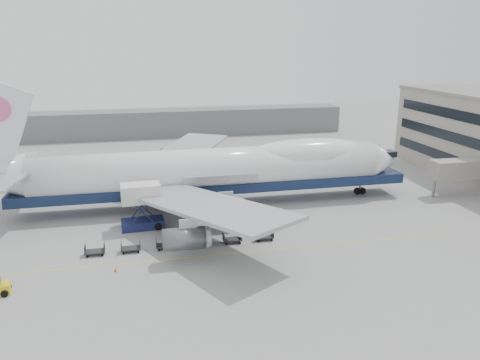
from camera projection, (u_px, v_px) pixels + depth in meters
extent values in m
plane|color=gray|center=(225.00, 234.00, 61.38)|extent=(260.00, 260.00, 0.00)
cube|color=gold|center=(234.00, 254.00, 55.76)|extent=(60.00, 0.15, 0.01)
cube|color=gray|center=(458.00, 169.00, 75.80)|extent=(9.00, 3.00, 3.00)
cylinder|color=slate|center=(434.00, 188.00, 75.83)|extent=(0.50, 0.50, 3.00)
cube|color=slate|center=(140.00, 124.00, 123.97)|extent=(110.00, 8.00, 7.00)
cylinder|color=white|center=(210.00, 169.00, 71.03)|extent=(52.00, 6.40, 6.40)
cube|color=#101E3E|center=(217.00, 185.00, 71.95)|extent=(60.00, 5.76, 1.50)
cone|color=white|center=(384.00, 160.00, 76.96)|extent=(6.00, 6.40, 6.40)
ellipsoid|color=white|center=(308.00, 153.00, 73.72)|extent=(20.67, 5.78, 4.56)
cube|color=#9EA0A3|center=(204.00, 205.00, 57.20)|extent=(20.35, 26.74, 2.26)
cube|color=#9EA0A3|center=(182.00, 153.00, 83.97)|extent=(20.35, 26.74, 2.26)
cylinder|color=#595B60|center=(164.00, 160.00, 88.40)|extent=(4.80, 2.60, 2.60)
cylinder|color=#595B60|center=(202.00, 170.00, 81.19)|extent=(4.80, 2.60, 2.60)
cylinder|color=#595B60|center=(222.00, 208.00, 62.44)|extent=(4.80, 2.60, 2.60)
cylinder|color=#595B60|center=(184.00, 239.00, 52.78)|extent=(4.80, 2.60, 2.60)
cylinder|color=slate|center=(360.00, 187.00, 77.40)|extent=(0.36, 0.36, 2.50)
cylinder|color=black|center=(360.00, 191.00, 77.59)|extent=(1.10, 0.45, 1.10)
cylinder|color=slate|center=(194.00, 205.00, 68.86)|extent=(0.36, 0.36, 2.50)
cylinder|color=black|center=(194.00, 209.00, 69.05)|extent=(1.10, 0.45, 1.10)
cylinder|color=slate|center=(189.00, 192.00, 74.48)|extent=(0.36, 0.36, 2.50)
cylinder|color=black|center=(189.00, 197.00, 74.68)|extent=(1.10, 0.45, 1.10)
cube|color=#1A2050|center=(143.00, 224.00, 63.28)|extent=(5.76, 3.02, 1.23)
cube|color=silver|center=(141.00, 193.00, 62.04)|extent=(5.33, 3.22, 2.47)
cube|color=#1A2050|center=(142.00, 212.00, 61.50)|extent=(4.00, 0.36, 4.42)
cube|color=#1A2050|center=(142.00, 206.00, 63.82)|extent=(4.00, 0.36, 4.42)
cube|color=slate|center=(141.00, 189.00, 63.73)|extent=(2.77, 1.50, 0.15)
cylinder|color=black|center=(127.00, 229.00, 61.84)|extent=(1.01, 0.39, 1.01)
cylinder|color=black|center=(128.00, 223.00, 63.95)|extent=(1.01, 0.39, 1.01)
cylinder|color=black|center=(158.00, 226.00, 62.67)|extent=(1.01, 0.39, 1.01)
cylinder|color=black|center=(157.00, 220.00, 64.78)|extent=(1.01, 0.39, 1.01)
cylinder|color=black|center=(4.00, 294.00, 46.16)|extent=(0.70, 0.30, 0.70)
cylinder|color=black|center=(8.00, 287.00, 47.38)|extent=(0.70, 0.30, 0.70)
cone|color=#E6480C|center=(115.00, 269.00, 51.30)|extent=(0.33, 0.33, 0.51)
cube|color=#E6480C|center=(115.00, 271.00, 51.37)|extent=(0.35, 0.35, 0.03)
cube|color=#2D2D30|center=(95.00, 251.00, 55.28)|extent=(2.30, 1.35, 0.18)
cube|color=#2D2D30|center=(85.00, 249.00, 54.94)|extent=(0.08, 1.35, 0.90)
cube|color=#2D2D30|center=(104.00, 248.00, 55.39)|extent=(0.08, 1.35, 0.90)
cylinder|color=black|center=(87.00, 256.00, 54.67)|extent=(0.30, 0.12, 0.30)
cylinder|color=black|center=(88.00, 252.00, 55.70)|extent=(0.30, 0.12, 0.30)
cylinder|color=black|center=(102.00, 255.00, 55.02)|extent=(0.30, 0.12, 0.30)
cylinder|color=black|center=(103.00, 251.00, 56.05)|extent=(0.30, 0.12, 0.30)
cube|color=#2D2D30|center=(131.00, 248.00, 56.12)|extent=(2.30, 1.35, 0.18)
cube|color=#2D2D30|center=(121.00, 246.00, 55.79)|extent=(0.08, 1.35, 0.90)
cube|color=#2D2D30|center=(140.00, 244.00, 56.24)|extent=(0.08, 1.35, 0.90)
cylinder|color=black|center=(124.00, 253.00, 55.52)|extent=(0.30, 0.12, 0.30)
cylinder|color=black|center=(124.00, 249.00, 56.55)|extent=(0.30, 0.12, 0.30)
cylinder|color=black|center=(138.00, 252.00, 55.87)|extent=(0.30, 0.12, 0.30)
cylinder|color=black|center=(138.00, 248.00, 56.90)|extent=(0.30, 0.12, 0.30)
cube|color=#2D2D30|center=(166.00, 245.00, 56.97)|extent=(2.30, 1.35, 0.18)
cube|color=#2D2D30|center=(156.00, 243.00, 56.64)|extent=(0.08, 1.35, 0.90)
cube|color=#2D2D30|center=(175.00, 241.00, 57.09)|extent=(0.08, 1.35, 0.90)
cylinder|color=black|center=(159.00, 250.00, 56.37)|extent=(0.30, 0.12, 0.30)
cylinder|color=black|center=(158.00, 246.00, 57.40)|extent=(0.30, 0.12, 0.30)
cylinder|color=black|center=(173.00, 249.00, 56.72)|extent=(0.30, 0.12, 0.30)
cylinder|color=black|center=(172.00, 245.00, 57.75)|extent=(0.30, 0.12, 0.30)
cube|color=#2D2D30|center=(199.00, 242.00, 57.82)|extent=(2.30, 1.35, 0.18)
cube|color=#2D2D30|center=(190.00, 240.00, 57.48)|extent=(0.08, 1.35, 0.90)
cube|color=#2D2D30|center=(208.00, 239.00, 57.93)|extent=(0.08, 1.35, 0.90)
cylinder|color=black|center=(193.00, 247.00, 57.22)|extent=(0.30, 0.12, 0.30)
cylinder|color=black|center=(192.00, 243.00, 58.25)|extent=(0.30, 0.12, 0.30)
cylinder|color=black|center=(207.00, 246.00, 57.56)|extent=(0.30, 0.12, 0.30)
cylinder|color=black|center=(206.00, 242.00, 58.60)|extent=(0.30, 0.12, 0.30)
cube|color=#2D2D30|center=(232.00, 239.00, 58.67)|extent=(2.30, 1.35, 0.18)
cube|color=#2D2D30|center=(224.00, 237.00, 58.33)|extent=(0.08, 1.35, 0.90)
cube|color=#2D2D30|center=(241.00, 236.00, 58.78)|extent=(0.08, 1.35, 0.90)
cylinder|color=black|center=(226.00, 244.00, 58.06)|extent=(0.30, 0.12, 0.30)
cylinder|color=black|center=(225.00, 240.00, 59.10)|extent=(0.30, 0.12, 0.30)
cylinder|color=black|center=(240.00, 243.00, 58.41)|extent=(0.30, 0.12, 0.30)
cylinder|color=black|center=(238.00, 239.00, 59.44)|extent=(0.30, 0.12, 0.30)
cube|color=#2D2D30|center=(264.00, 237.00, 59.52)|extent=(2.30, 1.35, 0.18)
cube|color=#2D2D30|center=(256.00, 234.00, 59.18)|extent=(0.08, 1.35, 0.90)
cube|color=#2D2D30|center=(272.00, 233.00, 59.63)|extent=(0.08, 1.35, 0.90)
cylinder|color=black|center=(259.00, 241.00, 58.91)|extent=(0.30, 0.12, 0.30)
cylinder|color=black|center=(257.00, 238.00, 59.94)|extent=(0.30, 0.12, 0.30)
cylinder|color=black|center=(272.00, 240.00, 59.26)|extent=(0.30, 0.12, 0.30)
cylinder|color=black|center=(269.00, 237.00, 60.29)|extent=(0.30, 0.12, 0.30)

